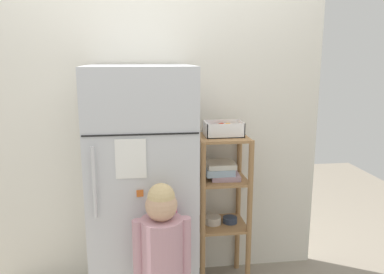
{
  "coord_description": "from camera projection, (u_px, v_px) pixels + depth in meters",
  "views": [
    {
      "loc": [
        -0.13,
        -2.31,
        1.61
      ],
      "look_at": [
        0.19,
        0.02,
        1.11
      ],
      "focal_mm": 36.1,
      "sensor_mm": 36.0,
      "label": 1
    }
  ],
  "objects": [
    {
      "name": "kitchen_wall_back",
      "position": [
        160.0,
        139.0,
        2.74
      ],
      "size": [
        2.34,
        0.03,
        2.05
      ],
      "primitive_type": "cube",
      "color": "silver",
      "rests_on": "ground"
    },
    {
      "name": "refrigerator",
      "position": [
        143.0,
        190.0,
        2.44
      ],
      "size": [
        0.63,
        0.68,
        1.55
      ],
      "color": "silver",
      "rests_on": "ground"
    },
    {
      "name": "child_standing",
      "position": [
        162.0,
        251.0,
        2.06
      ],
      "size": [
        0.31,
        0.23,
        0.96
      ],
      "color": "#49403F",
      "rests_on": "ground"
    },
    {
      "name": "pantry_shelf_unit",
      "position": [
        221.0,
        191.0,
        2.68
      ],
      "size": [
        0.35,
        0.34,
        1.07
      ],
      "color": "#9E7247",
      "rests_on": "ground"
    },
    {
      "name": "fruit_bin",
      "position": [
        225.0,
        130.0,
        2.61
      ],
      "size": [
        0.25,
        0.18,
        0.1
      ],
      "color": "white",
      "rests_on": "pantry_shelf_unit"
    }
  ]
}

